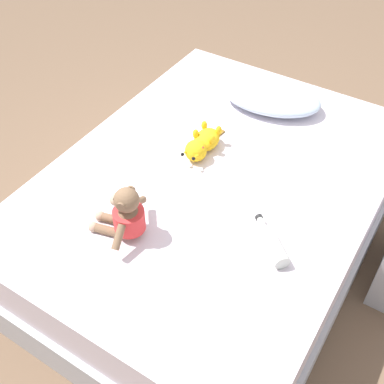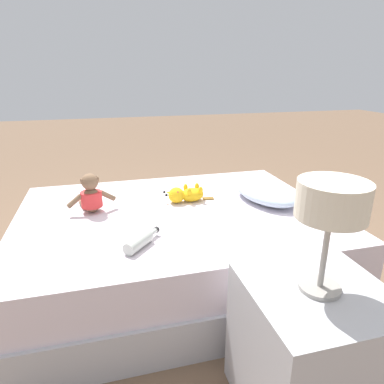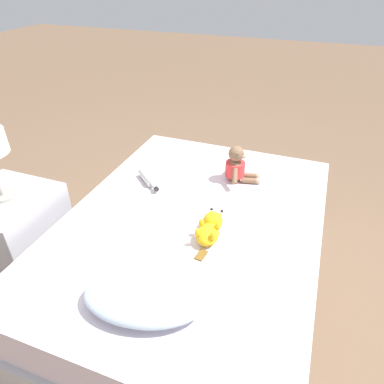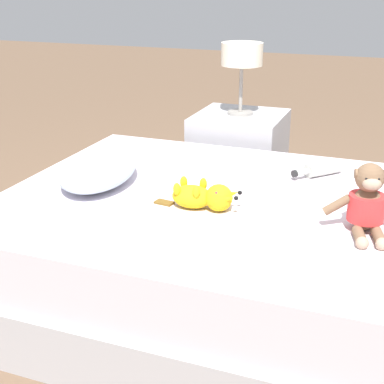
{
  "view_description": "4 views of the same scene",
  "coord_description": "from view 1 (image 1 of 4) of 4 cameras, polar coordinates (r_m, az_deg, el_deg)",
  "views": [
    {
      "loc": [
        0.74,
        -1.37,
        1.91
      ],
      "look_at": [
        0.0,
        -0.2,
        0.53
      ],
      "focal_mm": 45.13,
      "sensor_mm": 36.0,
      "label": 1
    },
    {
      "loc": [
        1.84,
        -0.38,
        1.25
      ],
      "look_at": [
        -0.13,
        0.14,
        0.52
      ],
      "focal_mm": 32.08,
      "sensor_mm": 36.0,
      "label": 2
    },
    {
      "loc": [
        -0.52,
        1.39,
        1.63
      ],
      "look_at": [
        0.06,
        -0.16,
        0.52
      ],
      "focal_mm": 32.49,
      "sensor_mm": 36.0,
      "label": 3
    },
    {
      "loc": [
        -1.91,
        -0.53,
        1.26
      ],
      "look_at": [
        -0.13,
        0.14,
        0.52
      ],
      "focal_mm": 52.18,
      "sensor_mm": 36.0,
      "label": 4
    }
  ],
  "objects": [
    {
      "name": "ground_plane",
      "position": [
        2.46,
        2.45,
        -5.81
      ],
      "size": [
        16.0,
        16.0,
        0.0
      ],
      "primitive_type": "plane",
      "color": "brown"
    },
    {
      "name": "bed",
      "position": [
        2.29,
        2.62,
        -2.2
      ],
      "size": [
        1.38,
        1.86,
        0.46
      ],
      "color": "#B2B2B7",
      "rests_on": "ground_plane"
    },
    {
      "name": "pillow",
      "position": [
        2.53,
        9.44,
        10.98
      ],
      "size": [
        0.55,
        0.39,
        0.11
      ],
      "color": "silver",
      "rests_on": "bed"
    },
    {
      "name": "plush_monkey",
      "position": [
        1.84,
        -7.79,
        -2.82
      ],
      "size": [
        0.24,
        0.29,
        0.24
      ],
      "color": "brown",
      "rests_on": "bed"
    },
    {
      "name": "plush_yellow_creature",
      "position": [
        2.21,
        1.21,
        5.72
      ],
      "size": [
        0.12,
        0.33,
        0.1
      ],
      "color": "yellow",
      "rests_on": "bed"
    },
    {
      "name": "glass_bottle",
      "position": [
        1.84,
        9.55,
        -6.2
      ],
      "size": [
        0.21,
        0.2,
        0.06
      ],
      "color": "#B7BCB2",
      "rests_on": "bed"
    }
  ]
}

